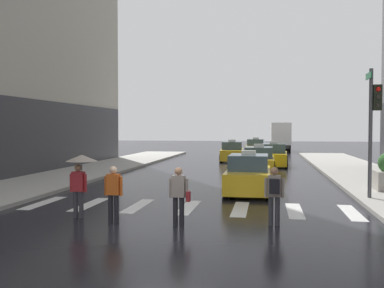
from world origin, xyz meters
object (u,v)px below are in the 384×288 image
(taxi_fourth, at_px, (232,153))
(pedestrian_with_handbag, at_px, (179,193))
(box_truck, at_px, (280,136))
(taxi_lead, at_px, (249,176))
(taxi_third, at_px, (274,156))
(traffic_light_pole, at_px, (374,114))
(pedestrian_with_backpack, at_px, (274,191))
(taxi_fifth, at_px, (256,148))
(pedestrian_with_umbrella, at_px, (81,169))
(pedestrian_plain_coat, at_px, (113,191))
(taxi_second, at_px, (259,162))

(taxi_fourth, relative_size, pedestrian_with_handbag, 2.80)
(box_truck, distance_m, pedestrian_with_handbag, 40.75)
(taxi_lead, distance_m, taxi_third, 13.21)
(traffic_light_pole, xyz_separation_m, pedestrian_with_backpack, (-3.69, -4.68, -2.29))
(taxi_fourth, height_order, pedestrian_with_handbag, taxi_fourth)
(taxi_fifth, distance_m, pedestrian_with_handbag, 32.66)
(traffic_light_pole, xyz_separation_m, taxi_fifth, (-4.97, 27.46, -2.53))
(taxi_fifth, xyz_separation_m, pedestrian_with_umbrella, (-4.52, -32.08, 0.79))
(traffic_light_pole, distance_m, box_truck, 35.48)
(taxi_fourth, bearing_deg, taxi_lead, -83.18)
(taxi_fourth, xyz_separation_m, pedestrian_with_handbag, (0.40, -23.94, 0.21))
(taxi_lead, distance_m, taxi_fourth, 17.38)
(pedestrian_with_umbrella, bearing_deg, pedestrian_plain_coat, -21.53)
(pedestrian_with_backpack, xyz_separation_m, pedestrian_plain_coat, (-4.58, -0.42, -0.03))
(taxi_second, bearing_deg, pedestrian_plain_coat, -105.34)
(taxi_fifth, height_order, box_truck, box_truck)
(taxi_lead, relative_size, taxi_fourth, 0.98)
(pedestrian_with_handbag, bearing_deg, traffic_light_pole, 39.34)
(taxi_fifth, bearing_deg, taxi_lead, -89.29)
(taxi_third, relative_size, pedestrian_plain_coat, 2.79)
(taxi_third, height_order, box_truck, box_truck)
(taxi_fourth, bearing_deg, pedestrian_with_backpack, -82.64)
(pedestrian_with_backpack, relative_size, pedestrian_plain_coat, 1.00)
(traffic_light_pole, xyz_separation_m, taxi_lead, (-4.65, 1.52, -2.53))
(taxi_fourth, bearing_deg, taxi_third, -50.75)
(traffic_light_pole, height_order, pedestrian_with_handbag, traffic_light_pole)
(taxi_third, xyz_separation_m, pedestrian_with_umbrella, (-6.13, -19.28, 0.79))
(taxi_third, distance_m, taxi_fourth, 5.30)
(taxi_fifth, relative_size, pedestrian_plain_coat, 2.79)
(box_truck, bearing_deg, pedestrian_with_umbrella, -100.14)
(taxi_fifth, relative_size, box_truck, 0.61)
(taxi_lead, height_order, pedestrian_plain_coat, taxi_lead)
(traffic_light_pole, bearing_deg, pedestrian_with_umbrella, -154.06)
(taxi_lead, height_order, pedestrian_with_umbrella, pedestrian_with_umbrella)
(pedestrian_with_backpack, bearing_deg, taxi_lead, 98.85)
(taxi_lead, xyz_separation_m, taxi_fifth, (-0.32, 25.94, 0.00))
(taxi_fourth, relative_size, pedestrian_plain_coat, 2.80)
(taxi_lead, bearing_deg, taxi_fourth, 96.82)
(traffic_light_pole, xyz_separation_m, taxi_third, (-3.36, 14.67, -2.53))
(taxi_lead, relative_size, taxi_fifth, 0.99)
(taxi_second, distance_m, pedestrian_plain_coat, 14.80)
(pedestrian_with_umbrella, bearing_deg, taxi_fourth, 83.24)
(taxi_third, distance_m, pedestrian_with_backpack, 19.35)
(box_truck, bearing_deg, taxi_third, -92.83)
(traffic_light_pole, distance_m, taxi_second, 10.47)
(taxi_lead, xyz_separation_m, pedestrian_plain_coat, (-3.62, -6.61, 0.21))
(pedestrian_with_umbrella, relative_size, pedestrian_with_backpack, 1.18)
(taxi_fourth, xyz_separation_m, pedestrian_with_backpack, (3.03, -23.45, 0.25))
(traffic_light_pole, bearing_deg, pedestrian_plain_coat, -148.34)
(traffic_light_pole, relative_size, pedestrian_with_umbrella, 2.47)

